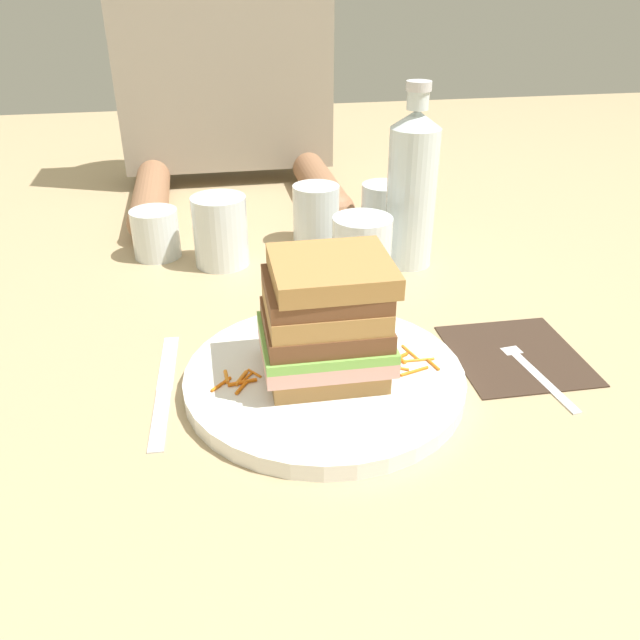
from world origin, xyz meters
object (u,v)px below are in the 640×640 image
(napkin_dark, at_px, (516,354))
(empty_tumbler_0, at_px, (316,215))
(water_bottle, at_px, (412,188))
(empty_tumbler_1, at_px, (383,212))
(main_plate, at_px, (325,376))
(juice_glass, at_px, (362,254))
(fork, at_px, (527,362))
(sandwich, at_px, (327,318))
(empty_tumbler_3, at_px, (220,231))
(knife, at_px, (164,390))
(empty_tumbler_2, at_px, (156,234))
(diner_across, at_px, (223,50))

(napkin_dark, distance_m, empty_tumbler_0, 0.40)
(water_bottle, bearing_deg, empty_tumbler_1, 94.97)
(main_plate, bearing_deg, juice_glass, 67.76)
(napkin_dark, xyz_separation_m, fork, (0.00, -0.02, 0.00))
(sandwich, bearing_deg, empty_tumbler_3, 105.01)
(main_plate, height_order, knife, main_plate)
(napkin_dark, height_order, water_bottle, water_bottle)
(napkin_dark, bearing_deg, main_plate, -176.38)
(knife, distance_m, empty_tumbler_1, 0.49)
(main_plate, relative_size, fork, 1.69)
(sandwich, bearing_deg, water_bottle, 58.16)
(sandwich, distance_m, juice_glass, 0.25)
(main_plate, distance_m, water_bottle, 0.34)
(napkin_dark, height_order, knife, same)
(empty_tumbler_0, height_order, empty_tumbler_2, empty_tumbler_0)
(napkin_dark, xyz_separation_m, empty_tumbler_1, (-0.05, 0.36, 0.04))
(napkin_dark, height_order, empty_tumbler_0, empty_tumbler_0)
(empty_tumbler_0, height_order, empty_tumbler_1, empty_tumbler_0)
(empty_tumbler_0, xyz_separation_m, diner_across, (-0.11, 0.35, 0.20))
(sandwich, relative_size, knife, 0.63)
(sandwich, height_order, knife, sandwich)
(juice_glass, height_order, empty_tumbler_3, empty_tumbler_3)
(empty_tumbler_2, bearing_deg, knife, -87.43)
(empty_tumbler_2, height_order, diner_across, diner_across)
(sandwich, bearing_deg, diner_across, 93.65)
(empty_tumbler_1, xyz_separation_m, empty_tumbler_2, (-0.34, -0.01, -0.01))
(water_bottle, xyz_separation_m, empty_tumbler_0, (-0.11, 0.10, -0.07))
(main_plate, bearing_deg, diner_across, 93.60)
(water_bottle, bearing_deg, empty_tumbler_3, 170.00)
(sandwich, distance_m, napkin_dark, 0.23)
(knife, distance_m, empty_tumbler_0, 0.43)
(napkin_dark, relative_size, empty_tumbler_3, 1.49)
(fork, xyz_separation_m, empty_tumbler_3, (-0.30, 0.33, 0.04))
(juice_glass, xyz_separation_m, empty_tumbler_1, (0.07, 0.15, 0.00))
(empty_tumbler_1, bearing_deg, napkin_dark, -82.15)
(fork, xyz_separation_m, water_bottle, (-0.04, 0.29, 0.11))
(empty_tumbler_2, relative_size, empty_tumbler_3, 0.71)
(empty_tumbler_1, relative_size, empty_tumbler_2, 1.22)
(fork, xyz_separation_m, empty_tumbler_0, (-0.16, 0.39, 0.04))
(napkin_dark, height_order, juice_glass, juice_glass)
(napkin_dark, xyz_separation_m, water_bottle, (-0.04, 0.26, 0.11))
(water_bottle, height_order, empty_tumbler_2, water_bottle)
(empty_tumbler_0, height_order, diner_across, diner_across)
(empty_tumbler_0, bearing_deg, napkin_dark, -66.99)
(fork, distance_m, empty_tumbler_1, 0.39)
(empty_tumbler_1, bearing_deg, water_bottle, -85.03)
(knife, bearing_deg, water_bottle, 37.97)
(diner_across, bearing_deg, empty_tumbler_2, -110.15)
(diner_across, bearing_deg, sandwich, -86.35)
(empty_tumbler_2, relative_size, diner_across, 0.13)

